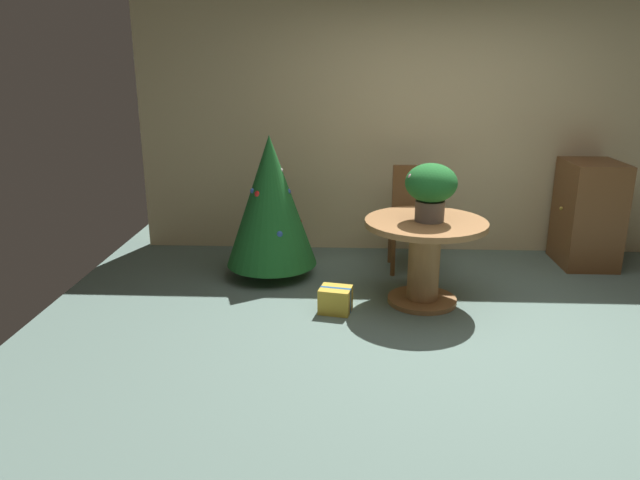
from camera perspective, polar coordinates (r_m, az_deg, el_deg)
The scene contains 8 objects.
ground_plane at distance 4.48m, azimuth 13.56°, elevation -9.31°, with size 6.60×6.60×0.00m, color slate.
back_wall_panel at distance 6.23m, azimuth 10.70°, elevation 10.74°, with size 6.00×0.10×2.60m, color beige.
round_dining_table at distance 4.90m, azimuth 10.05°, elevation -0.90°, with size 0.99×0.99×0.71m.
flower_vase at distance 4.76m, azimuth 10.62°, elevation 5.05°, with size 0.41×0.41×0.46m.
wooden_chair_far at distance 5.74m, azimuth 8.99°, elevation 2.61°, with size 0.45×0.42×0.98m.
holiday_tree at distance 5.39m, azimuth -4.79°, elevation 3.76°, with size 0.83×0.83×1.32m.
gift_box_gold at distance 4.77m, azimuth 1.50°, elevation -5.78°, with size 0.28×0.25×0.21m.
wooden_cabinet at distance 6.32m, azimuth 24.41°, elevation 2.31°, with size 0.53×0.63×1.02m.
Camera 1 is at (-0.85, -3.94, 1.95)m, focal length 33.20 mm.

